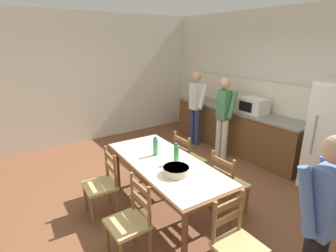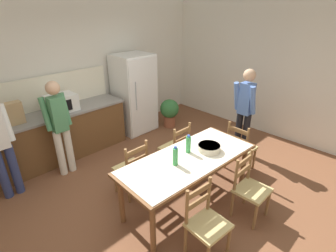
# 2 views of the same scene
# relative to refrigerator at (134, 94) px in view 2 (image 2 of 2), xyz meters

# --- Properties ---
(ground_plane) EXTENTS (8.32, 8.32, 0.00)m
(ground_plane) POSITION_rel_refrigerator_xyz_m (-1.21, -2.19, -0.86)
(ground_plane) COLOR brown
(wall_back) EXTENTS (6.52, 0.12, 2.90)m
(wall_back) POSITION_rel_refrigerator_xyz_m (-1.21, 0.47, 0.59)
(wall_back) COLOR silver
(wall_back) RESTS_ON ground
(wall_right) EXTENTS (0.12, 5.20, 2.90)m
(wall_right) POSITION_rel_refrigerator_xyz_m (2.05, -2.19, 0.59)
(wall_right) COLOR silver
(wall_right) RESTS_ON ground
(kitchen_counter) EXTENTS (3.18, 0.66, 0.92)m
(kitchen_counter) POSITION_rel_refrigerator_xyz_m (-2.09, 0.04, -0.40)
(kitchen_counter) COLOR brown
(kitchen_counter) RESTS_ON ground
(counter_splashback) EXTENTS (3.14, 0.03, 0.60)m
(counter_splashback) POSITION_rel_refrigerator_xyz_m (-2.09, 0.35, 0.35)
(counter_splashback) COLOR #EFE8CB
(counter_splashback) RESTS_ON kitchen_counter
(refrigerator) EXTENTS (0.79, 0.73, 1.73)m
(refrigerator) POSITION_rel_refrigerator_xyz_m (0.00, 0.00, 0.00)
(refrigerator) COLOR white
(refrigerator) RESTS_ON ground
(microwave) EXTENTS (0.50, 0.39, 0.30)m
(microwave) POSITION_rel_refrigerator_xyz_m (-1.63, 0.02, 0.20)
(microwave) COLOR white
(microwave) RESTS_ON kitchen_counter
(paper_bag) EXTENTS (0.24, 0.16, 0.36)m
(paper_bag) POSITION_rel_refrigerator_xyz_m (-2.40, 0.01, 0.23)
(paper_bag) COLOR tan
(paper_bag) RESTS_ON kitchen_counter
(dining_table) EXTENTS (2.05, 0.95, 0.78)m
(dining_table) POSITION_rel_refrigerator_xyz_m (-1.05, -2.50, -0.17)
(dining_table) COLOR brown
(dining_table) RESTS_ON ground
(bottle_near_centre) EXTENTS (0.07, 0.07, 0.27)m
(bottle_near_centre) POSITION_rel_refrigerator_xyz_m (-1.30, -2.49, 0.04)
(bottle_near_centre) COLOR green
(bottle_near_centre) RESTS_ON dining_table
(bottle_off_centre) EXTENTS (0.07, 0.07, 0.27)m
(bottle_off_centre) POSITION_rel_refrigerator_xyz_m (-0.94, -2.40, 0.04)
(bottle_off_centre) COLOR green
(bottle_off_centre) RESTS_ON dining_table
(serving_bowl) EXTENTS (0.32, 0.32, 0.09)m
(serving_bowl) POSITION_rel_refrigerator_xyz_m (-0.70, -2.58, -0.03)
(serving_bowl) COLOR beige
(serving_bowl) RESTS_ON dining_table
(chair_side_near_right) EXTENTS (0.43, 0.41, 0.91)m
(chair_side_near_right) POSITION_rel_refrigerator_xyz_m (-0.63, -3.24, -0.42)
(chair_side_near_right) COLOR olive
(chair_side_near_right) RESTS_ON ground
(chair_side_far_right) EXTENTS (0.42, 0.40, 0.91)m
(chair_side_far_right) POSITION_rel_refrigerator_xyz_m (-0.56, -1.81, -0.42)
(chair_side_far_right) COLOR olive
(chair_side_far_right) RESTS_ON ground
(chair_side_far_left) EXTENTS (0.42, 0.40, 0.91)m
(chair_side_far_left) POSITION_rel_refrigerator_xyz_m (-1.47, -1.77, -0.42)
(chair_side_far_left) COLOR olive
(chair_side_far_left) RESTS_ON ground
(chair_side_near_left) EXTENTS (0.45, 0.43, 0.91)m
(chair_side_near_left) POSITION_rel_refrigerator_xyz_m (-1.53, -3.20, -0.42)
(chair_side_near_left) COLOR olive
(chair_side_near_left) RESTS_ON ground
(chair_head_end) EXTENTS (0.41, 0.43, 0.91)m
(chair_head_end) POSITION_rel_refrigerator_xyz_m (0.25, -2.57, -0.42)
(chair_head_end) COLOR olive
(chair_head_end) RESTS_ON ground
(person_at_counter) EXTENTS (0.41, 0.28, 1.63)m
(person_at_counter) POSITION_rel_refrigerator_xyz_m (-1.93, -0.50, 0.05)
(person_at_counter) COLOR silver
(person_at_counter) RESTS_ON ground
(person_by_table) EXTENTS (0.29, 0.42, 1.66)m
(person_by_table) POSITION_rel_refrigerator_xyz_m (0.80, -2.27, 0.07)
(person_by_table) COLOR black
(person_by_table) RESTS_ON ground
(potted_plant) EXTENTS (0.44, 0.44, 0.67)m
(potted_plant) POSITION_rel_refrigerator_xyz_m (0.67, -0.43, -0.48)
(potted_plant) COLOR brown
(potted_plant) RESTS_ON ground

